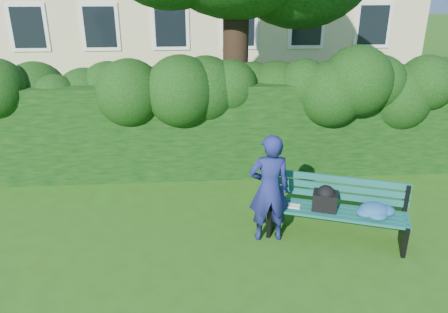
{
  "coord_description": "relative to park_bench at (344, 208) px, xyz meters",
  "views": [
    {
      "loc": [
        -0.45,
        -5.79,
        3.6
      ],
      "look_at": [
        0.0,
        0.6,
        0.95
      ],
      "focal_mm": 35.0,
      "sensor_mm": 36.0,
      "label": 1
    }
  ],
  "objects": [
    {
      "name": "park_bench",
      "position": [
        0.0,
        0.0,
        0.0
      ],
      "size": [
        2.05,
        1.18,
        0.89
      ],
      "rotation": [
        0.0,
        0.0,
        -0.34
      ],
      "color": "#105352",
      "rests_on": "ground"
    },
    {
      "name": "hedge",
      "position": [
        -1.66,
        2.59,
        0.4
      ],
      "size": [
        10.0,
        1.0,
        1.8
      ],
      "color": "black",
      "rests_on": "ground"
    },
    {
      "name": "ground",
      "position": [
        -1.66,
        0.39,
        -0.5
      ],
      "size": [
        80.0,
        80.0,
        0.0
      ],
      "primitive_type": "plane",
      "color": "#2D5415",
      "rests_on": "ground"
    },
    {
      "name": "man_reading",
      "position": [
        -1.08,
        0.08,
        0.31
      ],
      "size": [
        0.6,
        0.4,
        1.62
      ],
      "primitive_type": "imported",
      "rotation": [
        0.0,
        0.0,
        3.17
      ],
      "color": "navy",
      "rests_on": "ground"
    }
  ]
}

